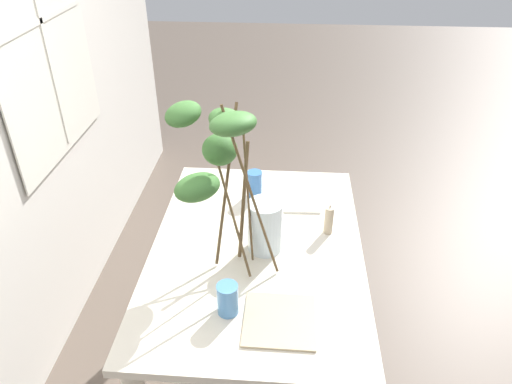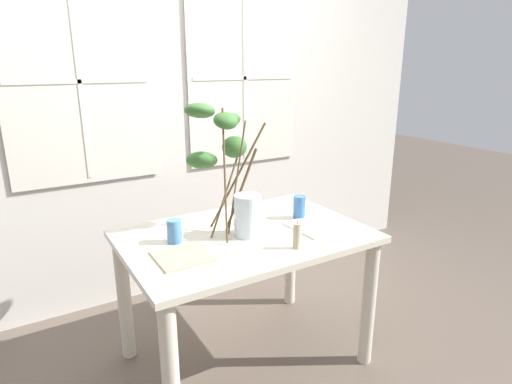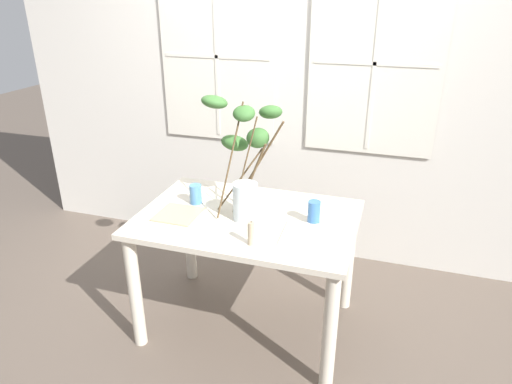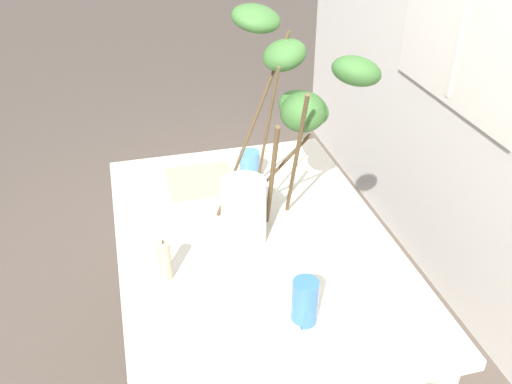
% 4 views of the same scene
% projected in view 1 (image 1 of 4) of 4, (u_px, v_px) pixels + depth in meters
% --- Properties ---
extents(ground, '(14.00, 14.00, 0.00)m').
position_uv_depth(ground, '(257.00, 368.00, 2.36)').
color(ground, brown).
extents(dining_table, '(1.25, 0.85, 0.77)m').
position_uv_depth(dining_table, '(257.00, 272.00, 2.02)').
color(dining_table, beige).
rests_on(dining_table, ground).
extents(vase_with_branches, '(0.49, 0.46, 0.69)m').
position_uv_depth(vase_with_branches, '(233.00, 181.00, 1.74)').
color(vase_with_branches, silver).
rests_on(vase_with_branches, dining_table).
extents(drinking_glass_blue_left, '(0.07, 0.07, 0.12)m').
position_uv_depth(drinking_glass_blue_left, '(228.00, 299.00, 1.62)').
color(drinking_glass_blue_left, '#4C84BC').
rests_on(drinking_glass_blue_left, dining_table).
extents(drinking_glass_blue_right, '(0.07, 0.07, 0.13)m').
position_uv_depth(drinking_glass_blue_right, '(255.00, 184.00, 2.23)').
color(drinking_glass_blue_right, '#386BAD').
rests_on(drinking_glass_blue_right, dining_table).
extents(plate_square_left, '(0.24, 0.24, 0.01)m').
position_uv_depth(plate_square_left, '(280.00, 320.00, 1.61)').
color(plate_square_left, tan).
rests_on(plate_square_left, dining_table).
extents(plate_square_right, '(0.29, 0.29, 0.01)m').
position_uv_depth(plate_square_right, '(289.00, 196.00, 2.26)').
color(plate_square_right, silver).
rests_on(plate_square_right, dining_table).
extents(pillar_candle, '(0.04, 0.04, 0.14)m').
position_uv_depth(pillar_candle, '(329.00, 220.00, 2.00)').
color(pillar_candle, tan).
rests_on(pillar_candle, dining_table).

